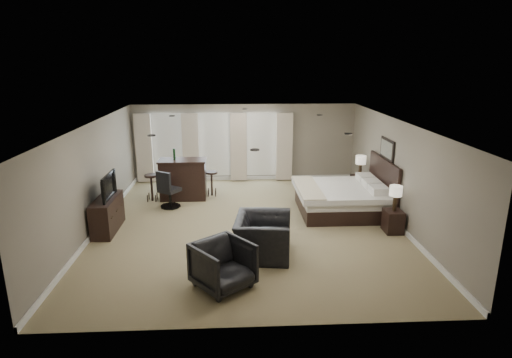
{
  "coord_description": "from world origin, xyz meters",
  "views": [
    {
      "loc": [
        -0.35,
        -10.08,
        4.08
      ],
      "look_at": [
        0.2,
        0.4,
        1.1
      ],
      "focal_mm": 30.0,
      "sensor_mm": 36.0,
      "label": 1
    }
  ],
  "objects_px": {
    "nightstand_far": "(359,186)",
    "armchair_far": "(223,263)",
    "bar_stool_right": "(212,184)",
    "desk_chair": "(170,189)",
    "armchair_near": "(263,230)",
    "nightstand_near": "(393,221)",
    "bar_counter": "(183,179)",
    "bed": "(343,186)",
    "tv": "(105,195)",
    "bar_stool_left": "(152,188)",
    "dresser": "(107,214)",
    "lamp_near": "(395,198)",
    "lamp_far": "(360,166)"
  },
  "relations": [
    {
      "from": "nightstand_near",
      "to": "lamp_far",
      "type": "bearing_deg",
      "value": 90.0
    },
    {
      "from": "dresser",
      "to": "tv",
      "type": "xyz_separation_m",
      "value": [
        0.0,
        0.0,
        0.48
      ]
    },
    {
      "from": "nightstand_far",
      "to": "bar_stool_right",
      "type": "bearing_deg",
      "value": 177.34
    },
    {
      "from": "nightstand_far",
      "to": "armchair_near",
      "type": "height_order",
      "value": "armchair_near"
    },
    {
      "from": "bar_stool_left",
      "to": "bar_stool_right",
      "type": "height_order",
      "value": "bar_stool_left"
    },
    {
      "from": "dresser",
      "to": "bar_counter",
      "type": "relative_size",
      "value": 1.03
    },
    {
      "from": "nightstand_far",
      "to": "bar_counter",
      "type": "height_order",
      "value": "bar_counter"
    },
    {
      "from": "bed",
      "to": "nightstand_near",
      "type": "relative_size",
      "value": 4.25
    },
    {
      "from": "armchair_far",
      "to": "desk_chair",
      "type": "bearing_deg",
      "value": 71.0
    },
    {
      "from": "bed",
      "to": "armchair_far",
      "type": "xyz_separation_m",
      "value": [
        -3.16,
        -3.85,
        -0.26
      ]
    },
    {
      "from": "nightstand_near",
      "to": "armchair_far",
      "type": "relative_size",
      "value": 0.56
    },
    {
      "from": "armchair_far",
      "to": "bar_stool_left",
      "type": "relative_size",
      "value": 1.21
    },
    {
      "from": "dresser",
      "to": "bar_stool_right",
      "type": "relative_size",
      "value": 1.89
    },
    {
      "from": "nightstand_near",
      "to": "bar_stool_right",
      "type": "relative_size",
      "value": 0.72
    },
    {
      "from": "bar_stool_right",
      "to": "desk_chair",
      "type": "height_order",
      "value": "desk_chair"
    },
    {
      "from": "nightstand_near",
      "to": "armchair_near",
      "type": "relative_size",
      "value": 0.42
    },
    {
      "from": "armchair_far",
      "to": "bar_counter",
      "type": "xyz_separation_m",
      "value": [
        -1.3,
        5.24,
        0.12
      ]
    },
    {
      "from": "nightstand_far",
      "to": "bar_stool_left",
      "type": "distance_m",
      "value": 6.26
    },
    {
      "from": "bar_stool_right",
      "to": "desk_chair",
      "type": "xyz_separation_m",
      "value": [
        -1.13,
        -1.03,
        0.16
      ]
    },
    {
      "from": "lamp_far",
      "to": "armchair_far",
      "type": "distance_m",
      "value": 6.68
    },
    {
      "from": "lamp_near",
      "to": "desk_chair",
      "type": "relative_size",
      "value": 0.57
    },
    {
      "from": "nightstand_far",
      "to": "armchair_far",
      "type": "bearing_deg",
      "value": -127.4
    },
    {
      "from": "bar_counter",
      "to": "desk_chair",
      "type": "distance_m",
      "value": 0.82
    },
    {
      "from": "dresser",
      "to": "desk_chair",
      "type": "height_order",
      "value": "desk_chair"
    },
    {
      "from": "bar_counter",
      "to": "bed",
      "type": "bearing_deg",
      "value": -17.39
    },
    {
      "from": "desk_chair",
      "to": "bed",
      "type": "bearing_deg",
      "value": -154.85
    },
    {
      "from": "nightstand_near",
      "to": "tv",
      "type": "bearing_deg",
      "value": 176.24
    },
    {
      "from": "armchair_far",
      "to": "bar_stool_left",
      "type": "bearing_deg",
      "value": 74.88
    },
    {
      "from": "armchair_near",
      "to": "dresser",
      "type": "bearing_deg",
      "value": 75.02
    },
    {
      "from": "bed",
      "to": "desk_chair",
      "type": "distance_m",
      "value": 4.8
    },
    {
      "from": "nightstand_far",
      "to": "bar_counter",
      "type": "bearing_deg",
      "value": -179.42
    },
    {
      "from": "dresser",
      "to": "bar_counter",
      "type": "distance_m",
      "value": 2.87
    },
    {
      "from": "armchair_near",
      "to": "lamp_near",
      "type": "bearing_deg",
      "value": -63.68
    },
    {
      "from": "bar_stool_right",
      "to": "desk_chair",
      "type": "distance_m",
      "value": 1.53
    },
    {
      "from": "nightstand_near",
      "to": "armchair_near",
      "type": "height_order",
      "value": "armchair_near"
    },
    {
      "from": "bed",
      "to": "lamp_near",
      "type": "height_order",
      "value": "bed"
    },
    {
      "from": "tv",
      "to": "armchair_near",
      "type": "height_order",
      "value": "armchair_near"
    },
    {
      "from": "lamp_far",
      "to": "dresser",
      "type": "distance_m",
      "value": 7.36
    },
    {
      "from": "nightstand_near",
      "to": "lamp_near",
      "type": "xyz_separation_m",
      "value": [
        0.0,
        0.0,
        0.58
      ]
    },
    {
      "from": "dresser",
      "to": "armchair_near",
      "type": "xyz_separation_m",
      "value": [
        3.68,
        -1.54,
        0.16
      ]
    },
    {
      "from": "dresser",
      "to": "nightstand_near",
      "type": "bearing_deg",
      "value": -3.76
    },
    {
      "from": "nightstand_near",
      "to": "nightstand_far",
      "type": "relative_size",
      "value": 0.9
    },
    {
      "from": "lamp_near",
      "to": "lamp_far",
      "type": "height_order",
      "value": "lamp_far"
    },
    {
      "from": "dresser",
      "to": "tv",
      "type": "distance_m",
      "value": 0.48
    },
    {
      "from": "nightstand_far",
      "to": "lamp_far",
      "type": "distance_m",
      "value": 0.62
    },
    {
      "from": "lamp_far",
      "to": "bar_counter",
      "type": "relative_size",
      "value": 0.46
    },
    {
      "from": "bar_counter",
      "to": "bar_stool_left",
      "type": "height_order",
      "value": "bar_counter"
    },
    {
      "from": "bed",
      "to": "desk_chair",
      "type": "height_order",
      "value": "bed"
    },
    {
      "from": "armchair_near",
      "to": "bar_stool_right",
      "type": "height_order",
      "value": "armchair_near"
    },
    {
      "from": "nightstand_far",
      "to": "armchair_near",
      "type": "relative_size",
      "value": 0.46
    }
  ]
}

